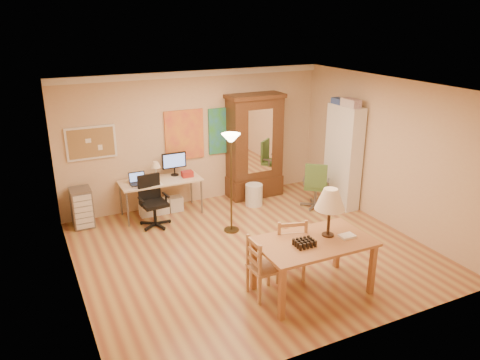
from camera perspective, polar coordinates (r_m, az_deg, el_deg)
name	(u,v)px	position (r m, az deg, el deg)	size (l,w,h in m)	color
floor	(252,250)	(7.90, 1.43, -8.56)	(5.50, 5.50, 0.00)	brown
crown_molding	(194,74)	(9.28, -5.58, 12.78)	(5.50, 0.08, 0.12)	white
corkboard	(91,143)	(9.01, -17.69, 4.34)	(0.90, 0.04, 0.62)	#9F874B
art_panel_left	(184,135)	(9.42, -6.79, 5.47)	(0.80, 0.04, 1.00)	gold
art_panel_right	(226,130)	(9.74, -1.77, 6.07)	(0.75, 0.04, 0.95)	teal
dining_table	(320,229)	(6.54, 9.70, -5.88)	(1.60, 0.98, 1.49)	#985731
ladder_chair_back	(289,249)	(6.99, 5.96, -8.41)	(0.56, 0.54, 0.98)	tan
ladder_chair_left	(263,269)	(6.56, 2.77, -10.76)	(0.40, 0.42, 0.90)	tan
torchiere_lamp	(231,154)	(8.05, -1.10, 3.17)	(0.33, 0.33, 1.81)	#41321A
computer_desk	(162,193)	(9.27, -9.48, -1.53)	(1.55, 0.68, 1.17)	beige
office_chair_black	(154,213)	(8.82, -10.44, -3.92)	(0.59, 0.59, 0.96)	black
office_chair_green	(315,195)	(9.59, 9.16, -1.87)	(0.62, 0.62, 0.97)	slate
drawer_cart	(82,208)	(9.08, -18.70, -3.22)	(0.37, 0.44, 0.73)	slate
armoire	(254,153)	(9.91, 1.77, 3.34)	(1.19, 0.57, 2.19)	#3C1C10
bookshelf	(343,157)	(9.57, 12.46, 2.75)	(0.31, 0.83, 2.06)	white
wastebin	(254,195)	(9.61, 1.71, -1.80)	(0.36, 0.36, 0.45)	silver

